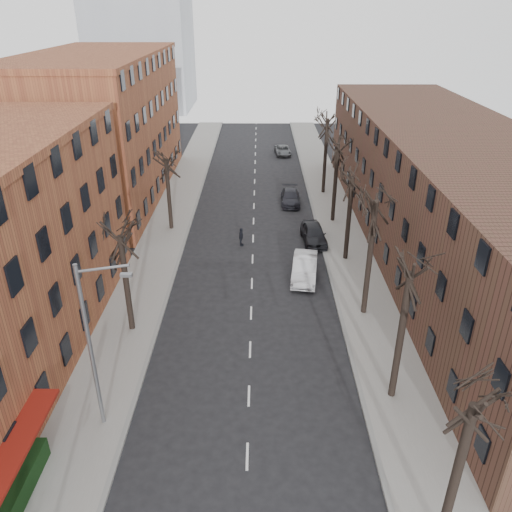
{
  "coord_description": "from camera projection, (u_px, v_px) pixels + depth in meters",
  "views": [
    {
      "loc": [
        0.51,
        -8.39,
        18.75
      ],
      "look_at": [
        0.33,
        20.67,
        4.0
      ],
      "focal_mm": 35.0,
      "sensor_mm": 36.0,
      "label": 1
    }
  ],
  "objects": [
    {
      "name": "sidewalk_left",
      "position": [
        169.0,
        224.0,
        47.19
      ],
      "size": [
        4.0,
        90.0,
        0.15
      ],
      "primitive_type": "cube",
      "color": "gray",
      "rests_on": "ground"
    },
    {
      "name": "sidewalk_right",
      "position": [
        338.0,
        225.0,
        47.1
      ],
      "size": [
        4.0,
        90.0,
        0.15
      ],
      "primitive_type": "cube",
      "color": "gray",
      "rests_on": "ground"
    },
    {
      "name": "building_left_far",
      "position": [
        101.0,
        129.0,
        52.12
      ],
      "size": [
        12.0,
        28.0,
        14.0
      ],
      "primitive_type": "cube",
      "color": "brown",
      "rests_on": "ground"
    },
    {
      "name": "building_right",
      "position": [
        450.0,
        193.0,
        40.37
      ],
      "size": [
        12.0,
        50.0,
        10.0
      ],
      "primitive_type": "cube",
      "color": "#4A2C22",
      "rests_on": "ground"
    },
    {
      "name": "awning_left",
      "position": [
        27.0,
        493.0,
        21.37
      ],
      "size": [
        1.2,
        7.0,
        0.15
      ],
      "primitive_type": "cube",
      "color": "maroon",
      "rests_on": "ground"
    },
    {
      "name": "hedge",
      "position": [
        11.0,
        504.0,
        20.18
      ],
      "size": [
        0.8,
        6.0,
        1.0
      ],
      "primitive_type": "cube",
      "color": "black",
      "rests_on": "sidewalk_left"
    },
    {
      "name": "tree_right_b",
      "position": [
        391.0,
        396.0,
        26.63
      ],
      "size": [
        5.2,
        5.2,
        10.8
      ],
      "primitive_type": null,
      "color": "black",
      "rests_on": "ground"
    },
    {
      "name": "tree_right_c",
      "position": [
        363.0,
        313.0,
        33.76
      ],
      "size": [
        5.2,
        5.2,
        11.6
      ],
      "primitive_type": null,
      "color": "black",
      "rests_on": "ground"
    },
    {
      "name": "tree_right_d",
      "position": [
        345.0,
        259.0,
        40.89
      ],
      "size": [
        5.2,
        5.2,
        10.0
      ],
      "primitive_type": null,
      "color": "black",
      "rests_on": "ground"
    },
    {
      "name": "tree_right_e",
      "position": [
        332.0,
        221.0,
        48.03
      ],
      "size": [
        5.2,
        5.2,
        10.8
      ],
      "primitive_type": null,
      "color": "black",
      "rests_on": "ground"
    },
    {
      "name": "tree_right_f",
      "position": [
        323.0,
        193.0,
        55.16
      ],
      "size": [
        5.2,
        5.2,
        11.6
      ],
      "primitive_type": null,
      "color": "black",
      "rests_on": "ground"
    },
    {
      "name": "tree_left_a",
      "position": [
        133.0,
        330.0,
        32.06
      ],
      "size": [
        5.2,
        5.2,
        9.5
      ],
      "primitive_type": null,
      "color": "black",
      "rests_on": "ground"
    },
    {
      "name": "tree_left_b",
      "position": [
        172.0,
        229.0,
        46.33
      ],
      "size": [
        5.2,
        5.2,
        9.5
      ],
      "primitive_type": null,
      "color": "black",
      "rests_on": "ground"
    },
    {
      "name": "streetlight",
      "position": [
        93.0,
        342.0,
        22.65
      ],
      "size": [
        2.45,
        0.22,
        9.03
      ],
      "color": "slate",
      "rests_on": "ground"
    },
    {
      "name": "silver_sedan",
      "position": [
        305.0,
        268.0,
        37.79
      ],
      "size": [
        2.44,
        5.31,
        1.69
      ],
      "primitive_type": "imported",
      "rotation": [
        0.0,
        0.0,
        -0.13
      ],
      "color": "#BABCC2",
      "rests_on": "ground"
    },
    {
      "name": "parked_car_near",
      "position": [
        314.0,
        234.0,
        43.47
      ],
      "size": [
        2.24,
        4.93,
        1.64
      ],
      "primitive_type": "imported",
      "rotation": [
        0.0,
        0.0,
        0.06
      ],
      "color": "black",
      "rests_on": "ground"
    },
    {
      "name": "parked_car_mid",
      "position": [
        290.0,
        197.0,
        52.02
      ],
      "size": [
        2.04,
        4.83,
        1.39
      ],
      "primitive_type": "imported",
      "rotation": [
        0.0,
        0.0,
        -0.02
      ],
      "color": "black",
      "rests_on": "ground"
    },
    {
      "name": "parked_car_far",
      "position": [
        283.0,
        150.0,
        68.94
      ],
      "size": [
        2.34,
        4.46,
        1.2
      ],
      "primitive_type": "imported",
      "rotation": [
        0.0,
        0.0,
        0.08
      ],
      "color": "#525559",
      "rests_on": "ground"
    },
    {
      "name": "pedestrian_crossing",
      "position": [
        241.0,
        237.0,
        42.85
      ],
      "size": [
        0.53,
        1.0,
        1.63
      ],
      "primitive_type": "imported",
      "rotation": [
        0.0,
        0.0,
        1.43
      ],
      "color": "black",
      "rests_on": "ground"
    }
  ]
}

